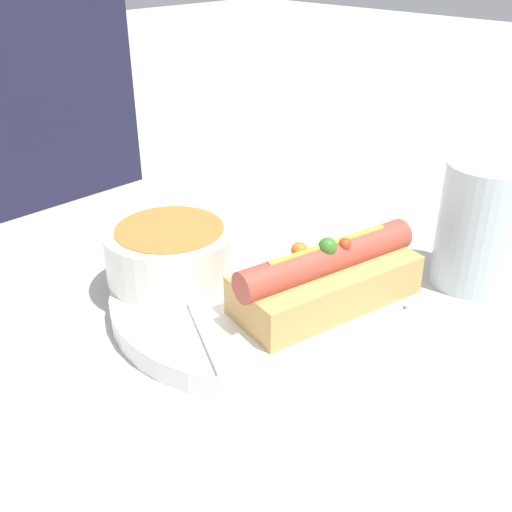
% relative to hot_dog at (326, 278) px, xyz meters
% --- Properties ---
extents(ground_plane, '(4.00, 4.00, 0.00)m').
position_rel_hot_dog_xyz_m(ground_plane, '(-0.02, 0.06, -0.04)').
color(ground_plane, '#BCB7AD').
extents(dinner_plate, '(0.25, 0.25, 0.02)m').
position_rel_hot_dog_xyz_m(dinner_plate, '(-0.02, 0.06, -0.03)').
color(dinner_plate, white).
rests_on(dinner_plate, ground_plane).
extents(hot_dog, '(0.17, 0.10, 0.06)m').
position_rel_hot_dog_xyz_m(hot_dog, '(0.00, 0.00, 0.00)').
color(hot_dog, tan).
rests_on(hot_dog, dinner_plate).
extents(soup_bowl, '(0.12, 0.12, 0.05)m').
position_rel_hot_dog_xyz_m(soup_bowl, '(-0.06, 0.13, 0.00)').
color(soup_bowl, silver).
rests_on(soup_bowl, dinner_plate).
extents(spoon, '(0.08, 0.15, 0.01)m').
position_rel_hot_dog_xyz_m(spoon, '(-0.07, 0.09, -0.02)').
color(spoon, '#B7B7BC').
rests_on(spoon, dinner_plate).
extents(drinking_glass, '(0.07, 0.07, 0.12)m').
position_rel_hot_dog_xyz_m(drinking_glass, '(0.15, -0.05, 0.02)').
color(drinking_glass, silver).
rests_on(drinking_glass, ground_plane).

